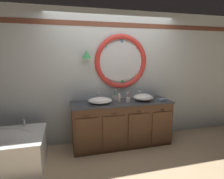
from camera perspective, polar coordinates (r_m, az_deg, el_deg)
The scene contains 11 objects.
ground_plane at distance 3.58m, azimuth 2.65°, elevation -18.62°, with size 14.00×14.00×0.00m, color tan.
back_wall_assembly at distance 3.71m, azimuth 0.33°, elevation 4.20°, with size 6.40×0.26×2.60m.
vanity_counter at distance 3.65m, azimuth 3.03°, elevation -10.42°, with size 1.93×0.61×0.87m.
sink_basin_left at distance 3.38m, azimuth -3.72°, elevation -3.40°, with size 0.44×0.44×0.12m.
sink_basin_right at distance 3.63m, azimuth 9.70°, elevation -2.38°, with size 0.39×0.39×0.14m.
faucet_set_left at distance 3.59m, azimuth -4.41°, elevation -2.44°, with size 0.20×0.12×0.17m.
faucet_set_right at distance 3.83m, azimuth 8.31°, elevation -1.73°, with size 0.23×0.14×0.16m.
toothbrush_holder_left at distance 3.63m, azimuth 1.03°, elevation -2.47°, with size 0.08×0.08×0.22m.
toothbrush_holder_right at distance 3.46m, azimuth 4.95°, elevation -3.14°, with size 0.08×0.08×0.21m.
soap_dispenser at distance 3.48m, azimuth 2.24°, elevation -2.64°, with size 0.06×0.07×0.18m.
folded_hand_towel at distance 3.73m, azimuth 15.47°, elevation -3.08°, with size 0.16×0.10×0.04m.
Camera 1 is at (-0.94, -2.98, 1.75)m, focal length 29.37 mm.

